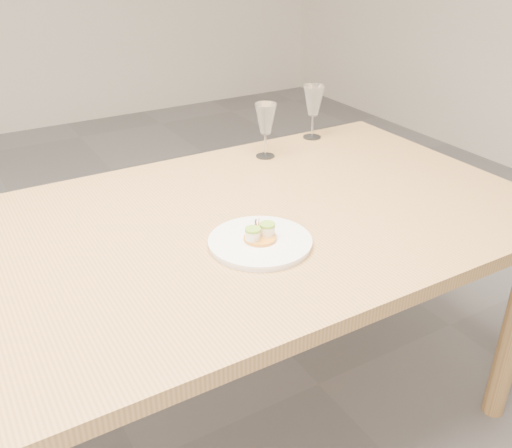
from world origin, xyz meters
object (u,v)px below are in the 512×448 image
dinner_plate (260,241)px  wine_glass_2 (314,102)px  dining_table (116,275)px  wine_glass_1 (266,120)px

dinner_plate → wine_glass_2: (0.58, 0.59, 0.12)m
dinner_plate → dining_table: bearing=154.8°
dinner_plate → wine_glass_1: bearing=57.3°
wine_glass_2 → dining_table: bearing=-154.3°
dining_table → wine_glass_1: bearing=28.7°
dining_table → dinner_plate: dinner_plate is taller
wine_glass_2 → wine_glass_1: bearing=-162.6°
dinner_plate → wine_glass_2: size_ratio=1.33×
wine_glass_1 → wine_glass_2: 0.27m
wine_glass_1 → wine_glass_2: (0.25, 0.08, 0.01)m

